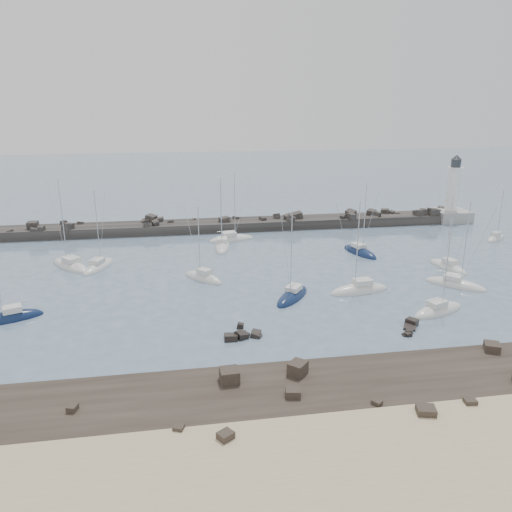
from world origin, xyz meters
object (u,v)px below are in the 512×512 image
at_px(sailboat_1, 70,266).
at_px(sailboat_4, 232,240).
at_px(sailboat_6, 222,247).
at_px(sailboat_7, 438,311).
at_px(sailboat_12, 496,239).
at_px(sailboat_13, 292,297).
at_px(sailboat_3, 99,267).
at_px(sailboat_5, 203,278).
at_px(sailboat_8, 360,252).
at_px(sailboat_10, 448,267).
at_px(lighthouse, 451,206).
at_px(sailboat_9, 359,291).
at_px(sailboat_2, 10,319).
at_px(sailboat_14, 455,285).

distance_m(sailboat_1, sailboat_4, 28.62).
relative_size(sailboat_6, sailboat_7, 1.06).
height_order(sailboat_12, sailboat_13, sailboat_13).
distance_m(sailboat_1, sailboat_3, 4.50).
xyz_separation_m(sailboat_3, sailboat_6, (19.76, 7.79, 0.01)).
bearing_deg(sailboat_5, sailboat_13, -38.88).
distance_m(sailboat_7, sailboat_8, 24.94).
bearing_deg(sailboat_8, sailboat_10, -42.76).
xyz_separation_m(lighthouse, sailboat_6, (-50.12, -12.85, -2.95)).
relative_size(lighthouse, sailboat_13, 1.16).
bearing_deg(sailboat_3, sailboat_13, -32.30).
bearing_deg(sailboat_5, sailboat_8, 17.83).
xyz_separation_m(sailboat_6, sailboat_13, (6.74, -24.54, -0.01)).
distance_m(sailboat_3, sailboat_9, 39.32).
height_order(sailboat_3, sailboat_10, sailboat_3).
relative_size(lighthouse, sailboat_8, 1.12).
bearing_deg(sailboat_4, sailboat_10, -34.64).
distance_m(sailboat_1, sailboat_12, 74.69).
relative_size(sailboat_8, sailboat_12, 1.30).
distance_m(sailboat_4, sailboat_6, 5.05).
bearing_deg(sailboat_1, sailboat_4, 23.20).
xyz_separation_m(sailboat_7, sailboat_9, (-6.99, 8.02, 0.01)).
relative_size(sailboat_4, sailboat_5, 1.17).
distance_m(sailboat_2, sailboat_9, 43.57).
relative_size(sailboat_1, sailboat_13, 1.16).
height_order(sailboat_4, sailboat_10, sailboat_4).
height_order(sailboat_3, sailboat_6, sailboat_6).
height_order(sailboat_4, sailboat_7, sailboat_4).
bearing_deg(sailboat_5, sailboat_2, -156.20).
distance_m(sailboat_4, sailboat_8, 23.41).
relative_size(lighthouse, sailboat_12, 1.46).
bearing_deg(sailboat_8, sailboat_7, -88.72).
bearing_deg(sailboat_6, sailboat_12, -3.15).
relative_size(sailboat_9, sailboat_10, 1.11).
relative_size(lighthouse, sailboat_1, 1.00).
distance_m(sailboat_3, sailboat_13, 31.35).
distance_m(sailboat_2, sailboat_10, 61.13).
relative_size(lighthouse, sailboat_4, 1.09).
height_order(sailboat_5, sailboat_9, sailboat_9).
distance_m(sailboat_2, sailboat_13, 34.21).
distance_m(lighthouse, sailboat_6, 51.83).
distance_m(sailboat_6, sailboat_9, 28.85).
bearing_deg(sailboat_4, sailboat_14, -45.77).
height_order(sailboat_4, sailboat_6, sailboat_4).
height_order(lighthouse, sailboat_6, lighthouse).
height_order(sailboat_3, sailboat_4, sailboat_4).
bearing_deg(sailboat_9, sailboat_12, 31.63).
height_order(lighthouse, sailboat_2, lighthouse).
relative_size(sailboat_7, sailboat_9, 0.93).
bearing_deg(sailboat_8, sailboat_9, -110.82).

